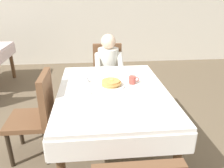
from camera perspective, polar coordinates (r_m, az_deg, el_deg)
name	(u,v)px	position (r m, az deg, el deg)	size (l,w,h in m)	color
ground_plane	(112,148)	(2.63, 0.11, -16.25)	(14.00, 14.00, 0.00)	brown
dining_table_main	(112,97)	(2.28, 0.13, -3.46)	(1.12, 1.52, 0.74)	white
chair_diner	(108,71)	(3.40, -1.10, 3.47)	(0.44, 0.45, 0.93)	brown
diner_person	(109,65)	(3.21, -0.91, 4.87)	(0.40, 0.43, 1.12)	silver
chair_left_side	(38,111)	(2.40, -18.68, -6.65)	(0.45, 0.44, 0.93)	brown
plate_breakfast	(111,86)	(2.31, -0.20, -0.42)	(0.28, 0.28, 0.02)	white
breakfast_stack	(111,83)	(2.29, -0.22, 0.31)	(0.21, 0.20, 0.06)	tan
cup_coffee	(132,80)	(2.38, 5.35, 1.06)	(0.11, 0.08, 0.08)	#B24C42
syrup_pitcher	(87,79)	(2.42, -6.64, 1.32)	(0.08, 0.08, 0.07)	silver
fork_left_of_plate	(93,88)	(2.29, -4.90, -0.92)	(0.18, 0.01, 0.01)	silver
knife_right_of_plate	(129,86)	(2.32, 4.53, -0.56)	(0.20, 0.01, 0.01)	silver
spoon_near_edge	(114,98)	(2.06, 0.57, -3.69)	(0.15, 0.01, 0.01)	silver
napkin_folded	(83,92)	(2.19, -7.52, -2.16)	(0.17, 0.12, 0.01)	white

